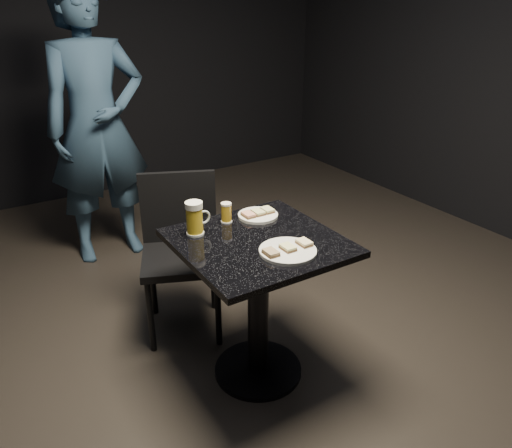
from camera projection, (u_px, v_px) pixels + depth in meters
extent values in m
plane|color=black|center=(258.00, 371.00, 2.55)|extent=(6.00, 6.00, 0.00)
plane|color=black|center=(71.00, 27.00, 4.23)|extent=(5.00, 0.00, 5.00)
cylinder|color=silver|center=(288.00, 251.00, 2.12)|extent=(0.25, 0.25, 0.01)
cylinder|color=white|center=(258.00, 215.00, 2.46)|extent=(0.20, 0.20, 0.01)
imported|color=#20354E|center=(97.00, 127.00, 3.36)|extent=(0.69, 0.46, 1.88)
cylinder|color=black|center=(258.00, 369.00, 2.54)|extent=(0.44, 0.44, 0.03)
cylinder|color=black|center=(258.00, 310.00, 2.39)|extent=(0.10, 0.10, 0.69)
cube|color=black|center=(258.00, 243.00, 2.24)|extent=(0.70, 0.70, 0.03)
cylinder|color=white|center=(195.00, 233.00, 2.29)|extent=(0.08, 0.08, 0.01)
cylinder|color=yellow|center=(195.00, 220.00, 2.26)|extent=(0.08, 0.08, 0.12)
cylinder|color=white|center=(194.00, 205.00, 2.23)|extent=(0.08, 0.08, 0.03)
torus|color=silver|center=(204.00, 217.00, 2.28)|extent=(0.07, 0.01, 0.07)
cylinder|color=white|center=(227.00, 221.00, 2.41)|extent=(0.06, 0.06, 0.01)
cylinder|color=gold|center=(226.00, 213.00, 2.39)|extent=(0.05, 0.05, 0.08)
cylinder|color=white|center=(226.00, 204.00, 2.37)|extent=(0.05, 0.05, 0.01)
cube|color=black|center=(181.00, 259.00, 2.70)|extent=(0.55, 0.55, 0.04)
cylinder|color=black|center=(151.00, 317.00, 2.61)|extent=(0.03, 0.03, 0.43)
cylinder|color=black|center=(218.00, 311.00, 2.66)|extent=(0.03, 0.03, 0.43)
cylinder|color=black|center=(153.00, 282.00, 2.93)|extent=(0.03, 0.03, 0.43)
cylinder|color=black|center=(213.00, 277.00, 2.98)|extent=(0.03, 0.03, 0.43)
cube|color=black|center=(178.00, 208.00, 2.78)|extent=(0.40, 0.19, 0.42)
cube|color=#4C3521|center=(271.00, 253.00, 2.07)|extent=(0.05, 0.07, 0.01)
cube|color=#8C7251|center=(271.00, 251.00, 2.07)|extent=(0.05, 0.07, 0.01)
cube|color=#4C3521|center=(288.00, 248.00, 2.12)|extent=(0.05, 0.07, 0.01)
cube|color=#D1D184|center=(288.00, 246.00, 2.11)|extent=(0.05, 0.07, 0.01)
cube|color=#4C3521|center=(304.00, 244.00, 2.16)|extent=(0.05, 0.07, 0.01)
cube|color=beige|center=(304.00, 242.00, 2.15)|extent=(0.05, 0.07, 0.01)
cube|color=#4C3521|center=(248.00, 216.00, 2.43)|extent=(0.05, 0.07, 0.01)
cube|color=tan|center=(248.00, 214.00, 2.43)|extent=(0.05, 0.07, 0.01)
cube|color=#4C3521|center=(258.00, 213.00, 2.46)|extent=(0.05, 0.07, 0.01)
cube|color=#D1D184|center=(258.00, 211.00, 2.46)|extent=(0.05, 0.07, 0.01)
cube|color=#4C3521|center=(267.00, 211.00, 2.49)|extent=(0.05, 0.07, 0.01)
cube|color=#D1D184|center=(267.00, 209.00, 2.48)|extent=(0.05, 0.07, 0.01)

